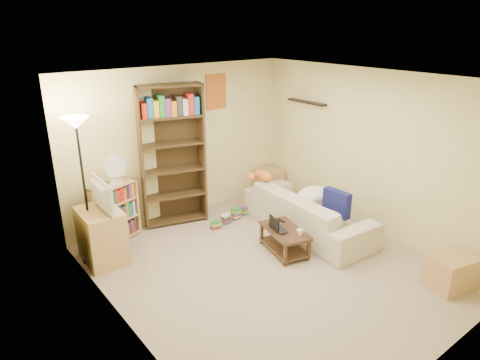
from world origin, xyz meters
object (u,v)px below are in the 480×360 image
object	(u,v)px
tall_bookshelf	(172,153)
floor_lamp	(79,149)
coffee_table	(284,238)
tv_stand	(102,236)
laptop	(281,228)
television	(97,196)
desk_fan	(115,169)
tabby_cat	(260,175)
side_table	(269,182)
mug	(300,232)
sofa	(308,212)
short_bookshelf	(115,212)
end_cabinet	(451,271)

from	to	relation	value
tall_bookshelf	floor_lamp	bearing A→B (deg)	-150.84
coffee_table	tv_stand	size ratio (longest dim) A/B	1.16
laptop	floor_lamp	size ratio (longest dim) A/B	0.20
television	desk_fan	size ratio (longest dim) A/B	1.69
tabby_cat	laptop	size ratio (longest dim) A/B	1.27
coffee_table	television	bearing A→B (deg)	161.13
television	side_table	distance (m)	3.50
mug	side_table	size ratio (longest dim) A/B	0.27
laptop	tall_bookshelf	xyz separation A→B (m)	(-0.70, 1.78, 0.82)
tall_bookshelf	tv_stand	bearing A→B (deg)	-145.99
mug	desk_fan	world-z (taller)	desk_fan
sofa	short_bookshelf	size ratio (longest dim) A/B	2.54
tabby_cat	coffee_table	bearing A→B (deg)	-114.07
side_table	short_bookshelf	bearing A→B (deg)	178.62
floor_lamp	mug	bearing A→B (deg)	-37.07
coffee_table	tall_bookshelf	xyz separation A→B (m)	(-0.73, 1.84, 0.97)
short_bookshelf	floor_lamp	distance (m)	1.32
sofa	tv_stand	world-z (taller)	tv_stand
tv_stand	desk_fan	bearing A→B (deg)	45.10
sofa	laptop	xyz separation A→B (m)	(-0.76, -0.20, 0.04)
coffee_table	floor_lamp	world-z (taller)	floor_lamp
mug	tv_stand	xyz separation A→B (m)	(-2.17, 1.63, -0.02)
television	coffee_table	bearing A→B (deg)	-120.65
end_cabinet	tv_stand	bearing A→B (deg)	133.94
television	short_bookshelf	size ratio (longest dim) A/B	0.82
short_bookshelf	end_cabinet	size ratio (longest dim) A/B	1.75
end_cabinet	mug	bearing A→B (deg)	120.77
sofa	floor_lamp	bearing A→B (deg)	71.65
end_cabinet	coffee_table	bearing A→B (deg)	118.23
television	floor_lamp	distance (m)	0.66
laptop	short_bookshelf	distance (m)	2.47
coffee_table	tall_bookshelf	world-z (taller)	tall_bookshelf
tv_stand	tall_bookshelf	world-z (taller)	tall_bookshelf
tabby_cat	laptop	distance (m)	1.25
desk_fan	side_table	size ratio (longest dim) A/B	0.89
laptop	sofa	bearing A→B (deg)	-62.79
tabby_cat	tv_stand	xyz separation A→B (m)	(-2.64, 0.24, -0.36)
laptop	mug	xyz separation A→B (m)	(0.06, -0.31, 0.03)
coffee_table	mug	distance (m)	0.32
tall_bookshelf	side_table	bearing A→B (deg)	13.37
tv_stand	tall_bookshelf	distance (m)	1.69
mug	end_cabinet	distance (m)	1.93
laptop	end_cabinet	size ratio (longest dim) A/B	0.79
tall_bookshelf	laptop	bearing A→B (deg)	-52.78
desk_fan	end_cabinet	distance (m)	4.67
tall_bookshelf	side_table	world-z (taller)	tall_bookshelf
coffee_table	tv_stand	distance (m)	2.54
sofa	short_bookshelf	bearing A→B (deg)	61.36
side_table	end_cabinet	bearing A→B (deg)	-93.91
sofa	desk_fan	bearing A→B (deg)	61.57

